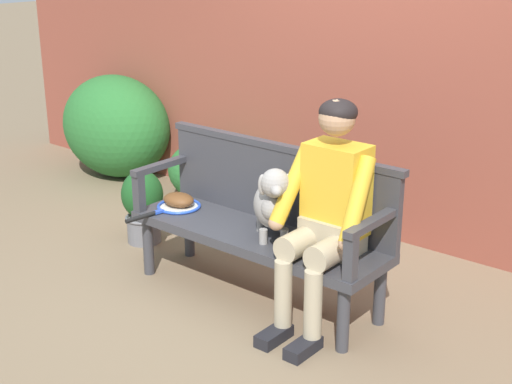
# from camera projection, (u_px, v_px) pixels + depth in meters

# --- Properties ---
(ground_plane) EXTENTS (40.00, 40.00, 0.00)m
(ground_plane) POSITION_uv_depth(u_px,v_px,m) (256.00, 296.00, 4.56)
(ground_plane) COLOR #7A664C
(brick_garden_fence) EXTENTS (8.00, 0.30, 2.10)m
(brick_garden_fence) POSITION_uv_depth(u_px,v_px,m) (386.00, 93.00, 5.30)
(brick_garden_fence) COLOR brown
(brick_garden_fence) RESTS_ON ground
(hedge_bush_mid_left) EXTENTS (1.07, 0.80, 0.57)m
(hedge_bush_mid_left) POSITION_uv_depth(u_px,v_px,m) (225.00, 173.00, 6.00)
(hedge_bush_mid_left) COLOR #286B2D
(hedge_bush_mid_left) RESTS_ON ground
(hedge_bush_far_right) EXTENTS (1.13, 0.84, 0.94)m
(hedge_bush_far_right) POSITION_uv_depth(u_px,v_px,m) (116.00, 126.00, 6.73)
(hedge_bush_far_right) COLOR #286B2D
(hedge_bush_far_right) RESTS_ON ground
(garden_bench) EXTENTS (1.68, 0.50, 0.44)m
(garden_bench) POSITION_uv_depth(u_px,v_px,m) (256.00, 240.00, 4.43)
(garden_bench) COLOR #38383D
(garden_bench) RESTS_ON ground
(bench_backrest) EXTENTS (1.72, 0.06, 0.50)m
(bench_backrest) POSITION_uv_depth(u_px,v_px,m) (279.00, 182.00, 4.49)
(bench_backrest) COLOR #38383D
(bench_backrest) RESTS_ON garden_bench
(bench_armrest_left_end) EXTENTS (0.06, 0.50, 0.28)m
(bench_armrest_left_end) POSITION_uv_depth(u_px,v_px,m) (153.00, 177.00, 4.76)
(bench_armrest_left_end) COLOR #38383D
(bench_armrest_left_end) RESTS_ON garden_bench
(bench_armrest_right_end) EXTENTS (0.06, 0.50, 0.28)m
(bench_armrest_right_end) POSITION_uv_depth(u_px,v_px,m) (364.00, 237.00, 3.80)
(bench_armrest_right_end) COLOR #38383D
(bench_armrest_right_end) RESTS_ON garden_bench
(person_seated) EXTENTS (0.56, 0.65, 1.31)m
(person_seated) POSITION_uv_depth(u_px,v_px,m) (327.00, 208.00, 4.00)
(person_seated) COLOR black
(person_seated) RESTS_ON ground
(dog_on_bench) EXTENTS (0.41, 0.42, 0.47)m
(dog_on_bench) POSITION_uv_depth(u_px,v_px,m) (273.00, 202.00, 4.22)
(dog_on_bench) COLOR gray
(dog_on_bench) RESTS_ON garden_bench
(tennis_racket) EXTENTS (0.32, 0.57, 0.03)m
(tennis_racket) POSITION_uv_depth(u_px,v_px,m) (176.00, 207.00, 4.77)
(tennis_racket) COLOR blue
(tennis_racket) RESTS_ON garden_bench
(baseball_glove) EXTENTS (0.23, 0.18, 0.09)m
(baseball_glove) POSITION_uv_depth(u_px,v_px,m) (179.00, 200.00, 4.80)
(baseball_glove) COLOR brown
(baseball_glove) RESTS_ON garden_bench
(potted_plant) EXTENTS (0.30, 0.30, 0.54)m
(potted_plant) POSITION_uv_depth(u_px,v_px,m) (143.00, 204.00, 5.29)
(potted_plant) COLOR slate
(potted_plant) RESTS_ON ground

